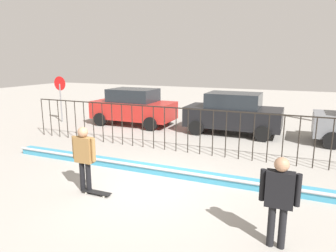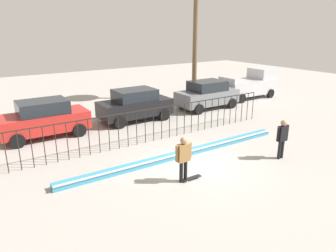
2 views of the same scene
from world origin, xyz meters
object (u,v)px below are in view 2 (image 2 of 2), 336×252
Objects in this scene: skateboarder at (184,155)px; parked_car_red at (44,118)px; parked_car_gray at (207,94)px; skateboard at (192,178)px; camera_operator at (282,136)px; parked_car_black at (135,105)px; pickup_truck at (250,85)px.

parked_car_red is (-3.03, 7.86, -0.06)m from skateboarder.
skateboard is at bearing -129.84° from parked_car_gray.
skateboarder is 4.76m from camera_operator.
parked_car_gray is (5.50, -0.09, 0.00)m from parked_car_black.
skateboard is at bearing -63.04° from parked_car_red.
camera_operator is at bearing -43.67° from parked_car_red.
skateboard is (0.36, -0.05, -0.98)m from skateboarder.
parked_car_red is 1.00× the size of parked_car_black.
parked_car_gray is (2.96, 8.41, -0.06)m from camera_operator.
parked_car_red reaches higher than skateboard.
parked_car_gray reaches higher than camera_operator.
pickup_truck is at bearing 37.43° from skateboarder.
pickup_truck reaches higher than skateboarder.
pickup_truck reaches higher than parked_car_gray.
pickup_truck is (12.35, 8.64, 0.98)m from skateboard.
pickup_truck is at bearing 6.39° from parked_car_red.
parked_car_black is at bearing -52.37° from camera_operator.
parked_car_red is (-7.76, 8.44, -0.06)m from camera_operator.
parked_car_gray is at bearing 48.91° from skateboarder.
parked_car_black is 5.50m from parked_car_gray.
camera_operator is at bearing -23.77° from skateboard.
pickup_truck is at bearing -110.04° from camera_operator.
parked_car_red is 10.72m from parked_car_gray.
parked_car_red is 5.22m from parked_car_black.
parked_car_black is at bearing 60.23° from skateboard.
parked_car_gray is at bearing -88.39° from camera_operator.
skateboard is 8.65m from parked_car_red.
parked_car_black reaches higher than camera_operator.
parked_car_red is 1.00× the size of parked_car_gray.
camera_operator is at bearing -75.68° from parked_car_black.
camera_operator reaches higher than skateboard.
parked_car_red reaches higher than camera_operator.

